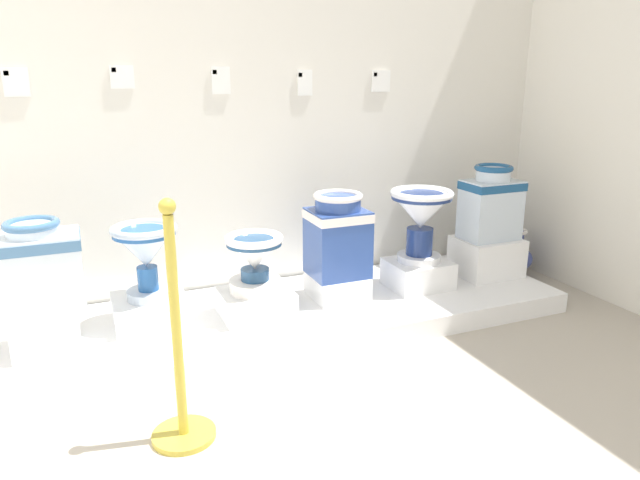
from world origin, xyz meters
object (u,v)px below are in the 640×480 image
object	(u,v)px
plinth_block_leftmost	(151,310)
info_placard_first	(16,82)
plinth_block_central_ornate	(256,303)
info_placard_fifth	(381,81)
antique_toilet_slender_white	(491,202)
plinth_block_pale_glazed	(46,327)
stanchion_post_near_left	(179,373)
antique_toilet_squat_floral	(421,213)
decorative_vase_corner	(513,256)
info_placard_second	(122,77)
antique_toilet_leftmost	(145,249)
plinth_block_rightmost	(337,286)
plinth_block_squat_floral	(418,274)
info_placard_third	(221,80)
antique_toilet_central_ornate	(254,257)
info_placard_fourth	(305,82)
antique_toilet_rightmost	(338,233)
plinth_block_slender_white	(486,256)
antique_toilet_pale_glazed	(36,263)

from	to	relation	value
plinth_block_leftmost	info_placard_first	world-z (taller)	info_placard_first
plinth_block_central_ornate	info_placard_fifth	bearing A→B (deg)	27.11
antique_toilet_slender_white	info_placard_fifth	xyz separation A→B (m)	(-0.57, 0.47, 0.75)
plinth_block_pale_glazed	stanchion_post_near_left	distance (m)	0.95
antique_toilet_squat_floral	decorative_vase_corner	bearing A→B (deg)	13.10
plinth_block_central_ornate	info_placard_second	world-z (taller)	info_placard_second
plinth_block_pale_glazed	antique_toilet_leftmost	distance (m)	0.60
plinth_block_rightmost	antique_toilet_squat_floral	xyz separation A→B (m)	(0.54, -0.04, 0.40)
plinth_block_squat_floral	info_placard_third	world-z (taller)	info_placard_third
antique_toilet_central_ornate	info_placard_fourth	bearing A→B (deg)	46.22
antique_toilet_squat_floral	decorative_vase_corner	distance (m)	1.07
antique_toilet_slender_white	info_placard_first	distance (m)	2.83
plinth_block_pale_glazed	info_placard_third	xyz separation A→B (m)	(1.04, 0.54, 1.14)
antique_toilet_rightmost	plinth_block_slender_white	world-z (taller)	antique_toilet_rightmost
antique_toilet_pale_glazed	info_placard_fourth	distance (m)	1.84
antique_toilet_rightmost	plinth_block_squat_floral	bearing A→B (deg)	-3.80
info_placard_second	antique_toilet_leftmost	bearing A→B (deg)	-89.13
plinth_block_leftmost	info_placard_third	distance (m)	1.36
antique_toilet_central_ornate	info_placard_first	world-z (taller)	info_placard_first
antique_toilet_slender_white	plinth_block_leftmost	bearing A→B (deg)	178.08
antique_toilet_rightmost	decorative_vase_corner	size ratio (longest dim) A/B	1.46
plinth_block_rightmost	info_placard_fifth	bearing A→B (deg)	42.10
antique_toilet_pale_glazed	info_placard_fourth	xyz separation A→B (m)	(1.57, 0.54, 0.80)
plinth_block_rightmost	antique_toilet_pale_glazed	bearing A→B (deg)	-177.06
antique_toilet_slender_white	antique_toilet_rightmost	bearing A→B (deg)	179.30
antique_toilet_leftmost	plinth_block_pale_glazed	bearing A→B (deg)	-164.48
plinth_block_pale_glazed	info_placard_fifth	bearing A→B (deg)	14.47
antique_toilet_leftmost	plinth_block_squat_floral	world-z (taller)	antique_toilet_leftmost
plinth_block_central_ornate	info_placard_third	distance (m)	1.30
antique_toilet_leftmost	info_placard_fourth	distance (m)	1.40
info_placard_fifth	plinth_block_pale_glazed	bearing A→B (deg)	-165.53
antique_toilet_leftmost	antique_toilet_slender_white	xyz separation A→B (m)	(2.16, -0.07, 0.08)
stanchion_post_near_left	antique_toilet_central_ornate	bearing A→B (deg)	55.75
info_placard_third	info_placard_fourth	distance (m)	0.52
decorative_vase_corner	stanchion_post_near_left	xyz separation A→B (m)	(-2.57, -1.07, 0.15)
antique_toilet_slender_white	stanchion_post_near_left	xyz separation A→B (m)	(-2.16, -0.87, -0.32)
plinth_block_slender_white	info_placard_fourth	bearing A→B (deg)	156.81
antique_toilet_pale_glazed	plinth_block_leftmost	distance (m)	0.65
plinth_block_slender_white	decorative_vase_corner	xyz separation A→B (m)	(0.40, 0.20, -0.10)
antique_toilet_leftmost	info_placard_third	xyz separation A→B (m)	(0.54, 0.40, 0.84)
plinth_block_slender_white	decorative_vase_corner	bearing A→B (deg)	26.06
antique_toilet_pale_glazed	stanchion_post_near_left	world-z (taller)	stanchion_post_near_left
plinth_block_pale_glazed	stanchion_post_near_left	xyz separation A→B (m)	(0.50, -0.80, 0.05)
antique_toilet_pale_glazed	plinth_block_leftmost	world-z (taller)	antique_toilet_pale_glazed
plinth_block_slender_white	stanchion_post_near_left	world-z (taller)	stanchion_post_near_left
antique_toilet_leftmost	plinth_block_slender_white	world-z (taller)	antique_toilet_leftmost
plinth_block_rightmost	info_placard_second	size ratio (longest dim) A/B	2.52
antique_toilet_slender_white	info_placard_fourth	distance (m)	1.41
plinth_block_squat_floral	decorative_vase_corner	distance (m)	0.97
antique_toilet_pale_glazed	info_placard_fourth	bearing A→B (deg)	19.04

